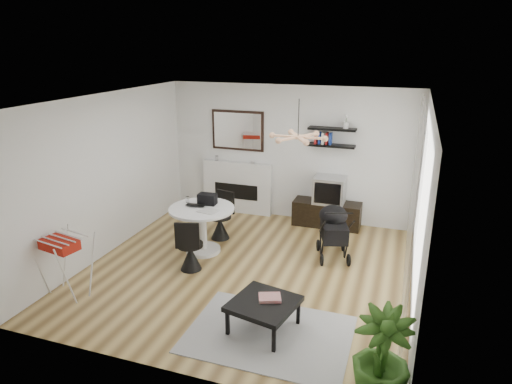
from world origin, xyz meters
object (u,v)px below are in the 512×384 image
(crt_tv, at_px, (330,190))
(dining_table, at_px, (202,223))
(stroller, at_px, (333,233))
(coffee_table, at_px, (264,305))
(tv_console, at_px, (327,214))
(drying_rack, at_px, (66,265))
(fireplace, at_px, (237,181))
(potted_plant, at_px, (381,357))

(crt_tv, bearing_deg, dining_table, -134.57)
(stroller, height_order, coffee_table, stroller)
(stroller, bearing_deg, tv_console, 87.20)
(stroller, bearing_deg, dining_table, 176.76)
(crt_tv, distance_m, drying_rack, 4.88)
(tv_console, height_order, dining_table, dining_table)
(fireplace, distance_m, coffee_table, 4.28)
(stroller, bearing_deg, crt_tv, 85.93)
(tv_console, bearing_deg, coffee_table, -91.75)
(tv_console, bearing_deg, dining_table, -134.02)
(stroller, bearing_deg, coffee_table, -118.69)
(coffee_table, bearing_deg, tv_console, 88.25)
(stroller, distance_m, potted_plant, 3.29)
(stroller, relative_size, coffee_table, 1.08)
(fireplace, distance_m, crt_tv, 1.99)
(dining_table, xyz_separation_m, drying_rack, (-1.22, -1.92, -0.06))
(tv_console, distance_m, potted_plant, 4.66)
(fireplace, bearing_deg, drying_rack, -105.26)
(potted_plant, bearing_deg, dining_table, 140.90)
(drying_rack, xyz_separation_m, potted_plant, (4.39, -0.65, 0.04))
(dining_table, height_order, drying_rack, drying_rack)
(fireplace, height_order, dining_table, fireplace)
(drying_rack, bearing_deg, potted_plant, 2.59)
(dining_table, distance_m, stroller, 2.23)
(drying_rack, height_order, coffee_table, drying_rack)
(crt_tv, height_order, potted_plant, potted_plant)
(dining_table, distance_m, coffee_table, 2.49)
(tv_console, height_order, coffee_table, tv_console)
(crt_tv, xyz_separation_m, stroller, (0.32, -1.31, -0.33))
(potted_plant, bearing_deg, coffee_table, 152.66)
(drying_rack, relative_size, potted_plant, 0.88)
(fireplace, relative_size, drying_rack, 2.37)
(fireplace, xyz_separation_m, coffee_table, (1.84, -3.85, -0.32))
(fireplace, bearing_deg, dining_table, -85.98)
(tv_console, bearing_deg, crt_tv, -5.89)
(coffee_table, height_order, potted_plant, potted_plant)
(drying_rack, bearing_deg, fireplace, 85.78)
(tv_console, distance_m, dining_table, 2.62)
(fireplace, xyz_separation_m, dining_table, (0.14, -2.04, -0.15))
(crt_tv, bearing_deg, potted_plant, -73.40)
(tv_console, distance_m, drying_rack, 4.86)
(stroller, relative_size, potted_plant, 0.94)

